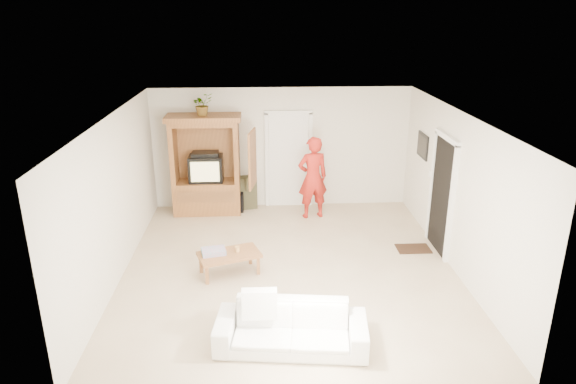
% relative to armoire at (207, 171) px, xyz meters
% --- Properties ---
extents(floor, '(6.00, 6.00, 0.00)m').
position_rel_armoire_xyz_m(floor, '(1.58, -2.66, -0.91)').
color(floor, tan).
rests_on(floor, ground).
extents(ceiling, '(6.00, 6.00, 0.00)m').
position_rel_armoire_xyz_m(ceiling, '(1.58, -2.66, 1.69)').
color(ceiling, white).
rests_on(ceiling, floor).
extents(wall_back, '(5.50, 0.00, 5.50)m').
position_rel_armoire_xyz_m(wall_back, '(1.58, 0.34, 0.39)').
color(wall_back, silver).
rests_on(wall_back, floor).
extents(wall_front, '(5.50, 0.00, 5.50)m').
position_rel_armoire_xyz_m(wall_front, '(1.58, -5.66, 0.39)').
color(wall_front, silver).
rests_on(wall_front, floor).
extents(wall_left, '(0.00, 6.00, 6.00)m').
position_rel_armoire_xyz_m(wall_left, '(-1.17, -2.66, 0.39)').
color(wall_left, silver).
rests_on(wall_left, floor).
extents(wall_right, '(0.00, 6.00, 6.00)m').
position_rel_armoire_xyz_m(wall_right, '(4.33, -2.66, 0.39)').
color(wall_right, silver).
rests_on(wall_right, floor).
extents(armoire, '(1.82, 1.14, 2.10)m').
position_rel_armoire_xyz_m(armoire, '(0.00, 0.00, 0.00)').
color(armoire, '#9B6030').
rests_on(armoire, floor).
extents(door_back, '(0.85, 0.05, 2.04)m').
position_rel_armoire_xyz_m(door_back, '(1.73, 0.31, 0.11)').
color(door_back, white).
rests_on(door_back, floor).
extents(doorway_right, '(0.05, 0.90, 2.04)m').
position_rel_armoire_xyz_m(doorway_right, '(4.30, -2.06, 0.11)').
color(doorway_right, black).
rests_on(doorway_right, floor).
extents(framed_picture, '(0.03, 0.60, 0.48)m').
position_rel_armoire_xyz_m(framed_picture, '(4.31, -0.76, 0.69)').
color(framed_picture, black).
rests_on(framed_picture, wall_right).
extents(doormat, '(0.60, 0.40, 0.02)m').
position_rel_armoire_xyz_m(doormat, '(3.88, -2.06, -0.90)').
color(doormat, '#382316').
rests_on(doormat, floor).
extents(plant, '(0.53, 0.52, 0.45)m').
position_rel_armoire_xyz_m(plant, '(-0.02, -0.03, 1.42)').
color(plant, '#4C7238').
rests_on(plant, armoire).
extents(man, '(0.70, 0.54, 1.72)m').
position_rel_armoire_xyz_m(man, '(2.19, -0.40, -0.05)').
color(man, '#AC1F16').
rests_on(man, floor).
extents(sofa, '(2.00, 0.97, 0.56)m').
position_rel_armoire_xyz_m(sofa, '(1.48, -4.79, -0.63)').
color(sofa, white).
rests_on(sofa, floor).
extents(coffee_table, '(1.10, 0.83, 0.37)m').
position_rel_armoire_xyz_m(coffee_table, '(0.59, -2.79, -0.59)').
color(coffee_table, '#9A5C35').
rests_on(coffee_table, floor).
extents(towel, '(0.43, 0.36, 0.08)m').
position_rel_armoire_xyz_m(towel, '(0.34, -2.79, -0.50)').
color(towel, '#DE4A7D').
rests_on(towel, coffee_table).
extents(candle, '(0.08, 0.08, 0.10)m').
position_rel_armoire_xyz_m(candle, '(0.72, -2.74, -0.49)').
color(candle, tan).
rests_on(candle, coffee_table).
extents(backpack_black, '(0.35, 0.22, 0.41)m').
position_rel_armoire_xyz_m(backpack_black, '(0.57, -0.06, -0.70)').
color(backpack_black, black).
rests_on(backpack_black, floor).
extents(backpack_olive, '(0.43, 0.35, 0.71)m').
position_rel_armoire_xyz_m(backpack_olive, '(0.82, 0.19, -0.55)').
color(backpack_olive, '#47442B').
rests_on(backpack_olive, floor).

